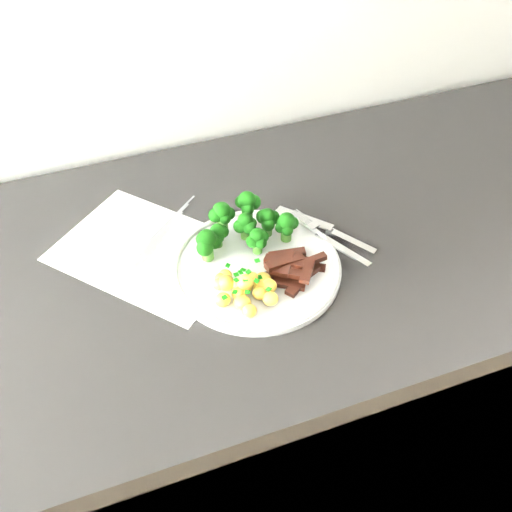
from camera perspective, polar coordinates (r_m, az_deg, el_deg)
counter at (r=1.31m, az=-4.66°, el=-15.48°), size 2.47×0.62×0.93m
recipe_paper at (r=0.97m, az=-9.88°, el=0.40°), size 0.33×0.34×0.00m
plate at (r=0.93m, az=-0.00°, el=-1.00°), size 0.26×0.26×0.01m
broccoli at (r=0.94m, az=-1.20°, el=2.97°), size 0.17×0.10×0.06m
potatoes at (r=0.88m, az=-1.00°, el=-2.97°), size 0.09×0.09×0.04m
beef_strips at (r=0.91m, az=3.38°, el=-1.15°), size 0.10×0.10×0.03m
fork at (r=0.96m, az=7.02°, el=1.44°), size 0.07×0.16×0.02m
knife at (r=0.98m, az=7.56°, el=1.94°), size 0.12×0.15×0.02m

